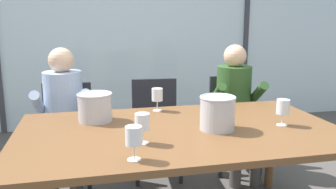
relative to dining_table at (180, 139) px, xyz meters
name	(u,v)px	position (x,y,z in m)	size (l,w,h in m)	color
ground	(153,172)	(0.00, 1.00, -0.67)	(14.00, 14.00, 0.00)	#4C4742
window_glass_panel	(130,28)	(0.00, 2.61, 0.63)	(7.25, 0.03, 2.60)	silver
window_mullion_right	(246,28)	(1.63, 2.59, 0.63)	(0.06, 0.06, 2.60)	#38383D
hillside_vineyard	(110,46)	(0.00, 6.80, 0.09)	(13.25, 2.40, 1.52)	#477A38
dining_table	(180,139)	(0.00, 0.00, 0.00)	(2.05, 1.18, 0.74)	brown
chair_near_curtain	(67,126)	(-0.76, 0.98, -0.16)	(0.47, 0.47, 0.87)	#232328
chair_left_of_center	(156,120)	(0.03, 1.01, -0.16)	(0.47, 0.47, 0.87)	#232328
chair_center	(233,115)	(0.80, 1.01, -0.16)	(0.48, 0.48, 0.87)	#232328
person_pale_blue_shirt	(63,110)	(-0.77, 0.86, 0.01)	(0.47, 0.61, 1.19)	#9EB2D1
person_olive_shirt	(236,101)	(0.76, 0.86, 0.01)	(0.49, 0.63, 1.19)	#2D5123
ice_bucket_primary	(95,107)	(-0.52, 0.30, 0.17)	(0.24, 0.24, 0.19)	#B7B7BC
ice_bucket_secondary	(217,112)	(0.22, -0.06, 0.18)	(0.23, 0.23, 0.21)	#B7B7BC
wine_glass_by_left_taster	(142,123)	(-0.28, -0.22, 0.18)	(0.08, 0.08, 0.17)	silver
wine_glass_near_bucket	(134,136)	(-0.35, -0.44, 0.19)	(0.08, 0.08, 0.17)	silver
wine_glass_center_pour	(283,108)	(0.67, -0.08, 0.18)	(0.08, 0.08, 0.17)	silver
wine_glass_by_right_taster	(157,95)	(-0.06, 0.47, 0.19)	(0.08, 0.08, 0.17)	silver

